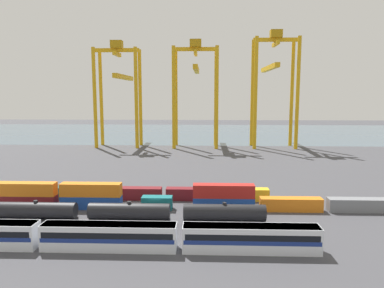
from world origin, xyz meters
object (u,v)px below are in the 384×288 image
freight_tank_row (129,214)px  shipping_container_7 (291,204)px  shipping_container_13 (255,195)px  gantry_crane_east (273,78)px  gantry_crane_west (119,84)px  shipping_container_9 (16,192)px  shipping_container_4 (157,203)px  passenger_train (109,235)px  gantry_crane_central (196,82)px

freight_tank_row → shipping_container_7: (30.16, 9.09, -0.72)m
shipping_container_7 → shipping_container_13: same height
freight_tank_row → shipping_container_7: bearing=16.8°
gantry_crane_east → gantry_crane_west: bearing=-179.7°
gantry_crane_east → shipping_container_9: bearing=-130.6°
shipping_container_4 → gantry_crane_east: size_ratio=0.12×
gantry_crane_east → shipping_container_7: bearing=-97.8°
passenger_train → shipping_container_7: (31.07, 19.06, -0.84)m
freight_tank_row → shipping_container_9: freight_tank_row is taller
shipping_container_9 → gantry_crane_east: 112.76m
shipping_container_9 → shipping_container_13: same height
shipping_container_7 → gantry_crane_west: size_ratio=0.27×
passenger_train → shipping_container_7: 36.46m
shipping_container_4 → shipping_container_7: 26.50m
gantry_crane_west → gantry_crane_central: 33.46m
shipping_container_4 → gantry_crane_central: bearing=86.6°
shipping_container_4 → shipping_container_9: 32.90m
freight_tank_row → shipping_container_9: 32.65m
freight_tank_row → shipping_container_7: size_ratio=3.91×
shipping_container_9 → shipping_container_13: 52.50m
shipping_container_4 → gantry_crane_central: gantry_crane_central is taller
passenger_train → shipping_container_4: passenger_train is taller
passenger_train → freight_tank_row: bearing=84.8°
shipping_container_13 → gantry_crane_west: 99.12m
shipping_container_4 → gantry_crane_east: 101.71m
shipping_container_4 → gantry_crane_west: size_ratio=0.13×
shipping_container_4 → shipping_container_7: (26.50, 0.00, 0.00)m
shipping_container_9 → gantry_crane_west: size_ratio=0.27×
freight_tank_row → gantry_crane_east: (42.43, 98.76, 27.58)m
freight_tank_row → gantry_crane_west: 104.45m
shipping_container_4 → shipping_container_13: 21.39m
shipping_container_4 → freight_tank_row: bearing=-111.9°
shipping_container_7 → gantry_crane_east: bearing=82.2°
shipping_container_4 → gantry_crane_west: gantry_crane_west is taller
freight_tank_row → gantry_crane_east: 110.97m
gantry_crane_central → shipping_container_9: bearing=-114.4°
passenger_train → gantry_crane_west: 113.67m
freight_tank_row → shipping_container_13: size_ratio=7.84×
gantry_crane_west → gantry_crane_east: gantry_crane_east is taller
passenger_train → shipping_container_7: size_ratio=5.10×
shipping_container_4 → gantry_crane_east: (38.77, 89.66, 28.31)m
shipping_container_13 → gantry_crane_east: size_ratio=0.12×
shipping_container_13 → gantry_crane_central: bearing=100.2°
shipping_container_4 → shipping_container_9: size_ratio=0.50×
shipping_container_4 → gantry_crane_west: 97.11m
passenger_train → gantry_crane_west: gantry_crane_west is taller
shipping_container_13 → gantry_crane_central: (-14.97, 82.94, 26.78)m
shipping_container_9 → shipping_container_13: bearing=0.0°
shipping_container_9 → gantry_crane_east: bearing=49.4°
shipping_container_7 → shipping_container_13: (-6.20, 6.74, 0.00)m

